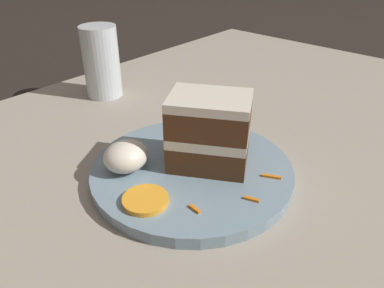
% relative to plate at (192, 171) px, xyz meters
% --- Properties ---
extents(ground_plane, '(6.00, 6.00, 0.00)m').
position_rel_plate_xyz_m(ground_plane, '(0.02, -0.06, -0.03)').
color(ground_plane, black).
rests_on(ground_plane, ground).
extents(dining_table, '(1.32, 0.98, 0.02)m').
position_rel_plate_xyz_m(dining_table, '(0.02, -0.06, -0.02)').
color(dining_table, gray).
rests_on(dining_table, ground).
extents(plate, '(0.26, 0.26, 0.02)m').
position_rel_plate_xyz_m(plate, '(0.00, 0.00, 0.00)').
color(plate, gray).
rests_on(plate, dining_table).
extents(cake_slice, '(0.11, 0.12, 0.09)m').
position_rel_plate_xyz_m(cake_slice, '(0.01, -0.01, 0.06)').
color(cake_slice, '#4C2D19').
rests_on(cake_slice, plate).
extents(cream_dollop, '(0.06, 0.05, 0.04)m').
position_rel_plate_xyz_m(cream_dollop, '(-0.06, 0.06, 0.03)').
color(cream_dollop, silver).
rests_on(cream_dollop, plate).
extents(orange_garnish, '(0.05, 0.05, 0.01)m').
position_rel_plate_xyz_m(orange_garnish, '(-0.09, -0.01, 0.01)').
color(orange_garnish, orange).
rests_on(orange_garnish, plate).
extents(carrot_shreds_scatter, '(0.13, 0.21, 0.00)m').
position_rel_plate_xyz_m(carrot_shreds_scatter, '(0.01, -0.01, 0.01)').
color(carrot_shreds_scatter, orange).
rests_on(carrot_shreds_scatter, plate).
extents(drinking_glass, '(0.07, 0.07, 0.13)m').
position_rel_plate_xyz_m(drinking_glass, '(0.09, 0.30, 0.05)').
color(drinking_glass, silver).
rests_on(drinking_glass, dining_table).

